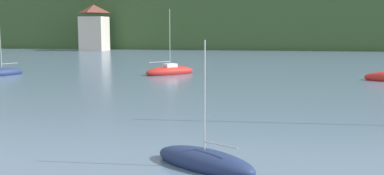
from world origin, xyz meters
The scene contains 5 objects.
wooded_hillside centered at (-10.13, 140.83, 9.05)m, with size 352.00×53.27×45.68m.
shore_building_west centered at (-31.82, 105.11, 4.71)m, with size 5.28×5.64×9.72m.
sailboat_far_0 centered at (-22.93, 56.14, 0.26)m, with size 3.53×4.83×6.05m.
sailboat_mid_1 centered at (1.59, 29.27, 0.21)m, with size 4.30×3.36×4.75m.
sailboat_far_7 centered at (-5.94, 59.73, 0.32)m, with size 5.28×5.11×7.16m.
Camera 1 is at (3.48, 14.25, 4.92)m, focal length 41.34 mm.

